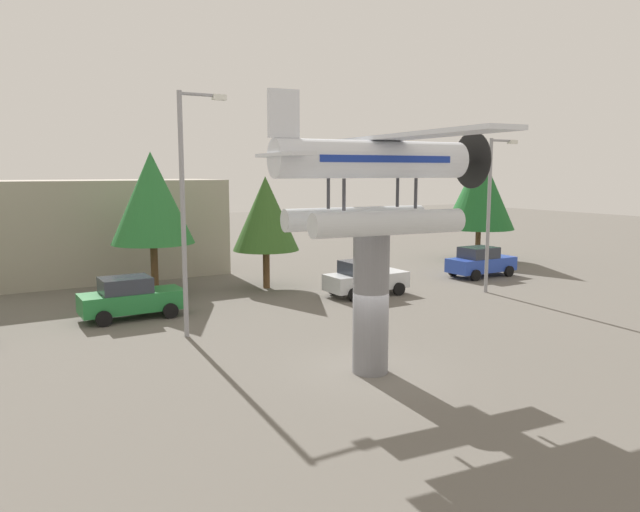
{
  "coord_description": "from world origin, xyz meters",
  "views": [
    {
      "loc": [
        -10.52,
        -14.51,
        6.13
      ],
      "look_at": [
        0.0,
        3.0,
        3.25
      ],
      "focal_mm": 33.76,
      "sensor_mm": 36.0,
      "label": 1
    }
  ],
  "objects_px": {
    "floatplane_monument": "(376,176)",
    "tree_center_back": "(266,214)",
    "tree_far_east": "(480,190)",
    "car_distant_blue": "(481,262)",
    "streetlight_secondary": "(492,204)",
    "car_mid_green": "(131,298)",
    "streetlight_primary": "(187,199)",
    "tree_east": "(152,198)",
    "car_far_silver": "(365,278)",
    "display_pedestal": "(371,303)",
    "storefront_building": "(88,229)"
  },
  "relations": [
    {
      "from": "display_pedestal",
      "to": "tree_center_back",
      "type": "bearing_deg",
      "value": 76.98
    },
    {
      "from": "car_mid_green",
      "to": "car_distant_blue",
      "type": "distance_m",
      "value": 20.14
    },
    {
      "from": "display_pedestal",
      "to": "streetlight_secondary",
      "type": "xyz_separation_m",
      "value": [
        12.53,
        7.03,
        2.35
      ]
    },
    {
      "from": "tree_east",
      "to": "tree_far_east",
      "type": "xyz_separation_m",
      "value": [
        22.57,
        0.21,
        0.02
      ]
    },
    {
      "from": "car_distant_blue",
      "to": "storefront_building",
      "type": "height_order",
      "value": "storefront_building"
    },
    {
      "from": "car_distant_blue",
      "to": "streetlight_secondary",
      "type": "relative_size",
      "value": 0.54
    },
    {
      "from": "car_far_silver",
      "to": "tree_center_back",
      "type": "bearing_deg",
      "value": 128.74
    },
    {
      "from": "car_distant_blue",
      "to": "streetlight_secondary",
      "type": "xyz_separation_m",
      "value": [
        -3.0,
        -3.49,
        3.64
      ]
    },
    {
      "from": "car_mid_green",
      "to": "car_distant_blue",
      "type": "xyz_separation_m",
      "value": [
        20.14,
        -0.28,
        0.0
      ]
    },
    {
      "from": "floatplane_monument",
      "to": "car_distant_blue",
      "type": "bearing_deg",
      "value": 40.23
    },
    {
      "from": "car_mid_green",
      "to": "streetlight_primary",
      "type": "height_order",
      "value": "streetlight_primary"
    },
    {
      "from": "car_far_silver",
      "to": "streetlight_primary",
      "type": "relative_size",
      "value": 0.47
    },
    {
      "from": "streetlight_secondary",
      "to": "storefront_building",
      "type": "bearing_deg",
      "value": 138.21
    },
    {
      "from": "floatplane_monument",
      "to": "tree_center_back",
      "type": "height_order",
      "value": "floatplane_monument"
    },
    {
      "from": "streetlight_secondary",
      "to": "floatplane_monument",
      "type": "bearing_deg",
      "value": -150.39
    },
    {
      "from": "streetlight_primary",
      "to": "streetlight_secondary",
      "type": "xyz_separation_m",
      "value": [
        15.89,
        0.23,
        -0.63
      ]
    },
    {
      "from": "car_mid_green",
      "to": "tree_far_east",
      "type": "height_order",
      "value": "tree_far_east"
    },
    {
      "from": "tree_center_back",
      "to": "tree_far_east",
      "type": "bearing_deg",
      "value": 5.05
    },
    {
      "from": "display_pedestal",
      "to": "tree_center_back",
      "type": "relative_size",
      "value": 0.74
    },
    {
      "from": "car_mid_green",
      "to": "streetlight_primary",
      "type": "bearing_deg",
      "value": -72.7
    },
    {
      "from": "storefront_building",
      "to": "tree_far_east",
      "type": "xyz_separation_m",
      "value": [
        24.44,
        -6.65,
        2.03
      ]
    },
    {
      "from": "car_mid_green",
      "to": "storefront_building",
      "type": "relative_size",
      "value": 0.28
    },
    {
      "from": "car_far_silver",
      "to": "tree_east",
      "type": "xyz_separation_m",
      "value": [
        -8.96,
        5.54,
        3.95
      ]
    },
    {
      "from": "streetlight_primary",
      "to": "car_mid_green",
      "type": "bearing_deg",
      "value": 107.3
    },
    {
      "from": "car_distant_blue",
      "to": "tree_far_east",
      "type": "relative_size",
      "value": 0.56
    },
    {
      "from": "display_pedestal",
      "to": "floatplane_monument",
      "type": "height_order",
      "value": "floatplane_monument"
    },
    {
      "from": "storefront_building",
      "to": "tree_far_east",
      "type": "bearing_deg",
      "value": -15.22
    },
    {
      "from": "storefront_building",
      "to": "tree_east",
      "type": "height_order",
      "value": "tree_east"
    },
    {
      "from": "car_mid_green",
      "to": "tree_center_back",
      "type": "xyz_separation_m",
      "value": [
        7.81,
        3.04,
        3.06
      ]
    },
    {
      "from": "car_mid_green",
      "to": "tree_far_east",
      "type": "xyz_separation_m",
      "value": [
        24.83,
        4.55,
        3.97
      ]
    },
    {
      "from": "tree_east",
      "to": "tree_center_back",
      "type": "xyz_separation_m",
      "value": [
        5.56,
        -1.3,
        -0.88
      ]
    },
    {
      "from": "streetlight_primary",
      "to": "floatplane_monument",
      "type": "bearing_deg",
      "value": -62.88
    },
    {
      "from": "display_pedestal",
      "to": "car_far_silver",
      "type": "relative_size",
      "value": 1.03
    },
    {
      "from": "floatplane_monument",
      "to": "streetlight_primary",
      "type": "bearing_deg",
      "value": 122.96
    },
    {
      "from": "floatplane_monument",
      "to": "storefront_building",
      "type": "height_order",
      "value": "floatplane_monument"
    },
    {
      "from": "floatplane_monument",
      "to": "car_far_silver",
      "type": "xyz_separation_m",
      "value": [
        6.48,
        9.61,
        -5.13
      ]
    },
    {
      "from": "car_distant_blue",
      "to": "streetlight_primary",
      "type": "xyz_separation_m",
      "value": [
        -18.89,
        -3.72,
        4.26
      ]
    },
    {
      "from": "floatplane_monument",
      "to": "tree_east",
      "type": "relative_size",
      "value": 1.47
    },
    {
      "from": "streetlight_primary",
      "to": "tree_far_east",
      "type": "bearing_deg",
      "value": 19.92
    },
    {
      "from": "tree_center_back",
      "to": "tree_far_east",
      "type": "height_order",
      "value": "tree_far_east"
    },
    {
      "from": "car_distant_blue",
      "to": "tree_center_back",
      "type": "height_order",
      "value": "tree_center_back"
    },
    {
      "from": "tree_east",
      "to": "tree_center_back",
      "type": "relative_size",
      "value": 1.2
    },
    {
      "from": "streetlight_secondary",
      "to": "storefront_building",
      "type": "height_order",
      "value": "streetlight_secondary"
    },
    {
      "from": "car_distant_blue",
      "to": "tree_far_east",
      "type": "height_order",
      "value": "tree_far_east"
    },
    {
      "from": "display_pedestal",
      "to": "streetlight_primary",
      "type": "xyz_separation_m",
      "value": [
        -3.36,
        6.8,
        2.97
      ]
    },
    {
      "from": "car_far_silver",
      "to": "tree_east",
      "type": "distance_m",
      "value": 11.25
    },
    {
      "from": "car_far_silver",
      "to": "streetlight_secondary",
      "type": "relative_size",
      "value": 0.54
    },
    {
      "from": "display_pedestal",
      "to": "tree_far_east",
      "type": "height_order",
      "value": "tree_far_east"
    },
    {
      "from": "streetlight_primary",
      "to": "storefront_building",
      "type": "xyz_separation_m",
      "value": [
        -0.86,
        15.2,
        -2.32
      ]
    },
    {
      "from": "storefront_building",
      "to": "tree_east",
      "type": "bearing_deg",
      "value": -74.77
    }
  ]
}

